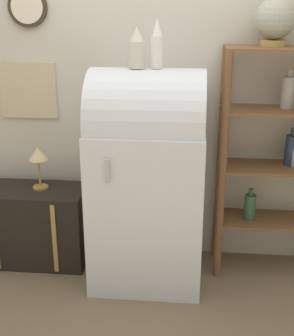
# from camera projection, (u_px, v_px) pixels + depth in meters

# --- Properties ---
(ground_plane) EXTENTS (12.00, 12.00, 0.00)m
(ground_plane) POSITION_uv_depth(u_px,v_px,m) (145.00, 289.00, 3.17)
(ground_plane) COLOR #7A664C
(wall_back) EXTENTS (7.00, 0.09, 2.70)m
(wall_back) POSITION_uv_depth(u_px,v_px,m) (152.00, 76.00, 3.25)
(wall_back) COLOR beige
(wall_back) RESTS_ON ground_plane
(refrigerator) EXTENTS (0.74, 0.71, 1.45)m
(refrigerator) POSITION_uv_depth(u_px,v_px,m) (148.00, 175.00, 3.11)
(refrigerator) COLOR silver
(refrigerator) RESTS_ON ground_plane
(suitcase_trunk) EXTENTS (0.78, 0.40, 0.57)m
(suitcase_trunk) POSITION_uv_depth(u_px,v_px,m) (34.00, 225.00, 3.44)
(suitcase_trunk) COLOR black
(suitcase_trunk) RESTS_ON ground_plane
(shelf_unit) EXTENTS (0.72, 0.33, 1.57)m
(shelf_unit) POSITION_uv_depth(u_px,v_px,m) (276.00, 150.00, 3.13)
(shelf_unit) COLOR brown
(shelf_unit) RESTS_ON ground_plane
(globe) EXTENTS (0.25, 0.25, 0.29)m
(globe) POSITION_uv_depth(u_px,v_px,m) (275.00, 20.00, 2.88)
(globe) COLOR #AD8942
(globe) RESTS_ON shelf_unit
(vase_left) EXTENTS (0.10, 0.10, 0.25)m
(vase_left) POSITION_uv_depth(u_px,v_px,m) (137.00, 49.00, 2.83)
(vase_left) COLOR beige
(vase_left) RESTS_ON refrigerator
(vase_center) EXTENTS (0.07, 0.07, 0.30)m
(vase_center) POSITION_uv_depth(u_px,v_px,m) (157.00, 45.00, 2.82)
(vase_center) COLOR white
(vase_center) RESTS_ON refrigerator
(desk_lamp) EXTENTS (0.13, 0.13, 0.31)m
(desk_lamp) POSITION_uv_depth(u_px,v_px,m) (38.00, 158.00, 3.29)
(desk_lamp) COLOR #AD8942
(desk_lamp) RESTS_ON suitcase_trunk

